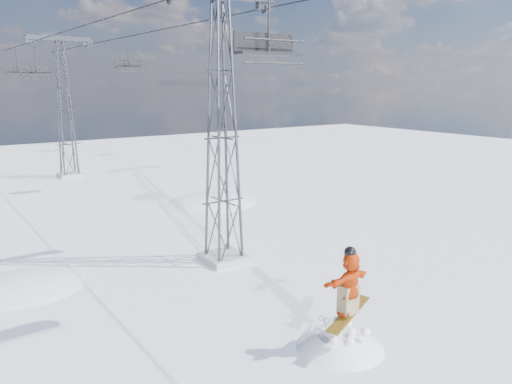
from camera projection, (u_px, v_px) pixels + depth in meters
ground at (337, 340)px, 15.37m from camera, size 120.00×120.00×0.00m
snow_terrain at (43, 361)px, 31.75m from camera, size 39.00×37.00×22.00m
lift_tower_near at (222, 139)px, 21.06m from camera, size 5.20×1.80×11.43m
lift_tower_far at (65, 112)px, 41.07m from camera, size 5.20×1.80×11.43m
haul_cables at (119, 29)px, 29.11m from camera, size 4.46×51.00×0.06m
lift_chair_near at (267, 46)px, 14.15m from camera, size 2.07×0.60×2.57m
lift_chair_mid at (129, 65)px, 34.33m from camera, size 1.88×0.54×2.33m
lift_chair_far at (36, 71)px, 38.18m from camera, size 2.23×0.64×2.77m
lift_chair_extra at (17, 71)px, 44.16m from camera, size 2.07×0.60×2.57m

